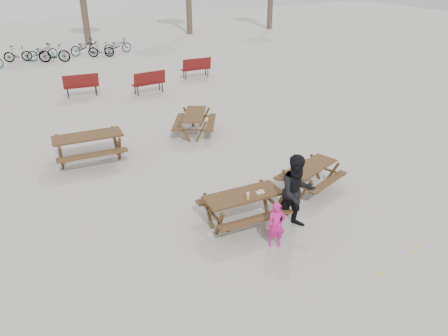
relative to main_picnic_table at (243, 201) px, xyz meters
name	(u,v)px	position (x,y,z in m)	size (l,w,h in m)	color
ground	(243,223)	(0.00, 0.00, -0.59)	(80.00, 80.00, 0.00)	gray
main_picnic_table	(243,201)	(0.00, 0.00, 0.00)	(1.80, 1.45, 0.78)	#3D2816
food_tray	(260,192)	(0.38, -0.11, 0.21)	(0.18, 0.11, 0.04)	silver
bread_roll	(260,191)	(0.38, -0.11, 0.25)	(0.14, 0.06, 0.05)	tan
soda_bottle	(248,196)	(0.00, -0.22, 0.26)	(0.07, 0.07, 0.17)	silver
child	(276,225)	(0.22, -1.09, -0.06)	(0.38, 0.25, 1.05)	#C81979
adult	(297,193)	(0.99, -0.67, 0.32)	(0.88, 0.69, 1.82)	black
picnic_table_east	(310,177)	(2.41, 0.67, -0.24)	(1.60, 1.29, 0.69)	#3D2816
picnic_table_north	(89,149)	(-2.55, 5.01, -0.16)	(2.00, 1.61, 0.86)	#3D2816
picnic_table_far	(195,124)	(1.18, 5.74, -0.22)	(1.72, 1.39, 0.74)	#3D2816
park_bench_row	(98,82)	(-0.82, 12.22, -0.07)	(12.90, 2.21, 1.03)	maroon
bicycle_row	(61,51)	(-1.35, 20.29, -0.10)	(9.36, 2.73, 1.08)	black
fallen_leaves	(217,175)	(0.50, 2.50, -0.58)	(11.00, 11.00, 0.01)	gold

